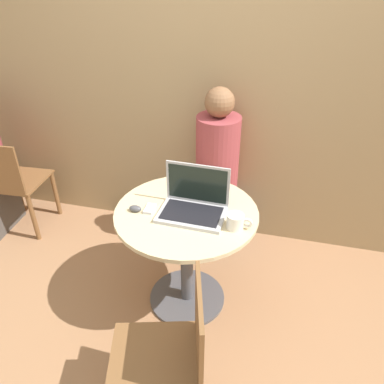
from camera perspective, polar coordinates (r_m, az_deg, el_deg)
The scene contains 10 objects.
ground_plane at distance 2.59m, azimuth -0.74°, elevation -15.81°, with size 12.00×12.00×0.00m, color #9E704C.
back_wall at distance 2.62m, azimuth 3.97°, elevation 18.30°, with size 7.00×0.05×2.60m.
round_table at distance 2.24m, azimuth -0.83°, elevation -7.03°, with size 0.82×0.82×0.71m.
laptop at distance 2.08m, azimuth 0.26°, elevation -1.81°, with size 0.37×0.26×0.26m.
cell_phone at distance 2.14m, azimuth -6.46°, elevation -2.54°, with size 0.05×0.10×0.02m.
computer_mouse at distance 2.13m, azimuth -8.64°, elevation -2.50°, with size 0.07×0.04×0.04m.
coffee_cup at distance 1.99m, azimuth 6.76°, elevation -4.47°, with size 0.14×0.09×0.08m.
chair_empty at distance 1.79m, azimuth -3.36°, elevation -24.07°, with size 0.49×0.49×0.85m.
person_seated at distance 2.77m, azimuth 3.78°, elevation 1.73°, with size 0.34×0.48×1.24m.
chair_background at distance 3.23m, azimuth -25.50°, elevation 1.15°, with size 0.42×0.42×0.82m.
Camera 1 is at (0.46, -1.67, 1.93)m, focal length 35.00 mm.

